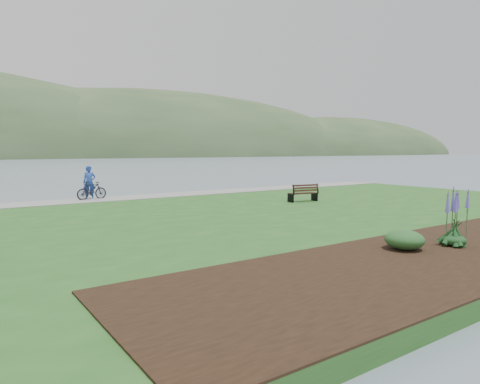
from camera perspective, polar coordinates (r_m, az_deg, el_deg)
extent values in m
plane|color=slate|center=(19.15, 0.01, -3.37)|extent=(600.00, 600.00, 0.00)
cube|color=#22531D|center=(17.53, 3.75, -3.56)|extent=(34.00, 20.00, 0.40)
cube|color=gray|center=(25.03, -9.03, -0.37)|extent=(34.00, 2.20, 0.03)
cube|color=black|center=(21.84, 8.36, -0.17)|extent=(1.54, 0.74, 0.05)
cube|color=black|center=(21.59, 8.79, 0.50)|extent=(1.48, 0.37, 0.46)
cube|color=black|center=(21.47, 6.76, -0.82)|extent=(0.13, 0.51, 0.41)
cube|color=black|center=(22.27, 9.89, -0.63)|extent=(0.13, 0.51, 0.41)
imported|color=#22439F|center=(23.93, -19.46, 1.57)|extent=(0.86, 0.69, 2.08)
imported|color=black|center=(23.69, -19.17, 0.19)|extent=(0.70, 1.65, 0.96)
ellipsoid|color=#143919|center=(12.85, 26.64, -5.73)|extent=(0.62, 0.62, 0.31)
cone|color=#5449AA|center=(12.72, 26.81, -1.83)|extent=(0.40, 0.40, 1.46)
ellipsoid|color=#1E4C21|center=(11.87, 21.08, -5.95)|extent=(0.99, 0.99, 0.50)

